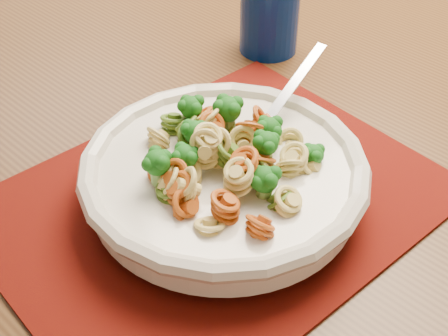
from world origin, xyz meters
TOP-DOWN VIEW (x-y plane):
  - dining_table at (-0.39, -0.58)m, footprint 1.76×1.35m
  - placemat at (-0.45, -0.65)m, footprint 0.47×0.40m
  - pasta_bowl at (-0.44, -0.66)m, footprint 0.28×0.28m
  - pasta_broccoli_heap at (-0.44, -0.66)m, footprint 0.24×0.24m
  - fork at (-0.39, -0.64)m, footprint 0.18×0.09m
  - tumbler at (-0.23, -0.43)m, footprint 0.08×0.08m

SIDE VIEW (x-z plane):
  - dining_table at x=-0.39m, z-range 0.28..1.02m
  - placemat at x=-0.45m, z-range 0.74..0.74m
  - pasta_bowl at x=-0.44m, z-range 0.75..0.80m
  - fork at x=-0.39m, z-range 0.75..0.83m
  - tumbler at x=-0.23m, z-range 0.74..0.84m
  - pasta_broccoli_heap at x=-0.44m, z-range 0.76..0.82m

